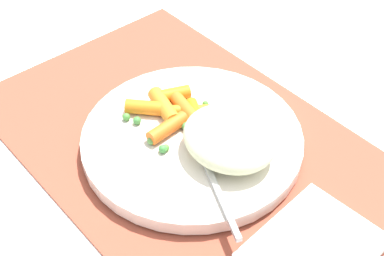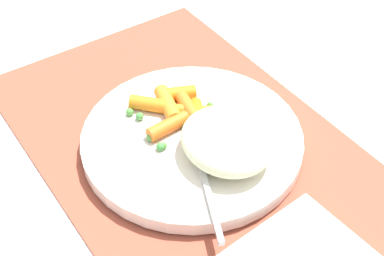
{
  "view_description": "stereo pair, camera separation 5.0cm",
  "coord_description": "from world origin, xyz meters",
  "px_view_note": "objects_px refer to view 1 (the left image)",
  "views": [
    {
      "loc": [
        -0.34,
        0.29,
        0.46
      ],
      "look_at": [
        0.0,
        0.0,
        0.03
      ],
      "focal_mm": 52.24,
      "sensor_mm": 36.0,
      "label": 1
    },
    {
      "loc": [
        -0.37,
        0.25,
        0.46
      ],
      "look_at": [
        0.0,
        0.0,
        0.03
      ],
      "focal_mm": 52.24,
      "sensor_mm": 36.0,
      "label": 2
    }
  ],
  "objects_px": {
    "carrot_portion": "(173,110)",
    "fork": "(202,156)",
    "rice_mound": "(230,138)",
    "napkin": "(314,249)",
    "plate": "(192,140)"
  },
  "relations": [
    {
      "from": "carrot_portion",
      "to": "fork",
      "type": "bearing_deg",
      "value": 164.77
    },
    {
      "from": "rice_mound",
      "to": "fork",
      "type": "distance_m",
      "value": 0.04
    },
    {
      "from": "fork",
      "to": "napkin",
      "type": "relative_size",
      "value": 1.4
    },
    {
      "from": "napkin",
      "to": "rice_mound",
      "type": "bearing_deg",
      "value": -7.88
    },
    {
      "from": "plate",
      "to": "fork",
      "type": "xyz_separation_m",
      "value": [
        -0.03,
        0.02,
        0.01
      ]
    },
    {
      "from": "napkin",
      "to": "fork",
      "type": "bearing_deg",
      "value": 3.48
    },
    {
      "from": "plate",
      "to": "carrot_portion",
      "type": "xyz_separation_m",
      "value": [
        0.04,
        -0.0,
        0.02
      ]
    },
    {
      "from": "carrot_portion",
      "to": "napkin",
      "type": "bearing_deg",
      "value": 177.2
    },
    {
      "from": "fork",
      "to": "napkin",
      "type": "bearing_deg",
      "value": -176.52
    },
    {
      "from": "rice_mound",
      "to": "carrot_portion",
      "type": "distance_m",
      "value": 0.09
    },
    {
      "from": "plate",
      "to": "carrot_portion",
      "type": "relative_size",
      "value": 2.7
    },
    {
      "from": "rice_mound",
      "to": "carrot_portion",
      "type": "bearing_deg",
      "value": 5.47
    },
    {
      "from": "fork",
      "to": "napkin",
      "type": "height_order",
      "value": "fork"
    },
    {
      "from": "rice_mound",
      "to": "fork",
      "type": "bearing_deg",
      "value": 67.33
    },
    {
      "from": "rice_mound",
      "to": "napkin",
      "type": "bearing_deg",
      "value": 172.12
    }
  ]
}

